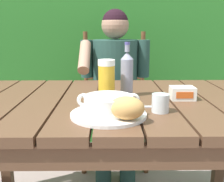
# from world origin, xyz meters

# --- Properties ---
(dining_table) EXTENTS (1.45, 0.90, 0.74)m
(dining_table) POSITION_xyz_m (0.00, 0.00, 0.65)
(dining_table) COLOR brown
(dining_table) RESTS_ON ground_plane
(hedge_backdrop) EXTENTS (3.58, 0.89, 2.37)m
(hedge_backdrop) POSITION_xyz_m (-0.13, 1.55, 1.04)
(hedge_backdrop) COLOR #266823
(hedge_backdrop) RESTS_ON ground_plane
(chair_near_diner) EXTENTS (0.50, 0.40, 1.03)m
(chair_near_diner) POSITION_xyz_m (0.02, 0.89, 0.50)
(chair_near_diner) COLOR brown
(chair_near_diner) RESTS_ON ground_plane
(person_eating) EXTENTS (0.48, 0.47, 1.18)m
(person_eating) POSITION_xyz_m (0.02, 0.69, 0.70)
(person_eating) COLOR #26473E
(person_eating) RESTS_ON ground_plane
(serving_plate) EXTENTS (0.28, 0.28, 0.01)m
(serving_plate) POSITION_xyz_m (-0.03, -0.25, 0.75)
(serving_plate) COLOR white
(serving_plate) RESTS_ON dining_table
(soup_bowl) EXTENTS (0.23, 0.18, 0.07)m
(soup_bowl) POSITION_xyz_m (-0.03, -0.25, 0.78)
(soup_bowl) COLOR white
(soup_bowl) RESTS_ON serving_plate
(bread_roll) EXTENTS (0.14, 0.11, 0.08)m
(bread_roll) POSITION_xyz_m (0.03, -0.32, 0.79)
(bread_roll) COLOR tan
(bread_roll) RESTS_ON serving_plate
(beer_glass) EXTENTS (0.07, 0.07, 0.18)m
(beer_glass) POSITION_xyz_m (-0.04, -0.02, 0.83)
(beer_glass) COLOR gold
(beer_glass) RESTS_ON dining_table
(beer_bottle) EXTENTS (0.06, 0.06, 0.25)m
(beer_bottle) POSITION_xyz_m (0.06, 0.05, 0.85)
(beer_bottle) COLOR gray
(beer_bottle) RESTS_ON dining_table
(water_glass_small) EXTENTS (0.07, 0.07, 0.07)m
(water_glass_small) POSITION_xyz_m (0.17, -0.21, 0.77)
(water_glass_small) COLOR silver
(water_glass_small) RESTS_ON dining_table
(butter_tub) EXTENTS (0.11, 0.08, 0.06)m
(butter_tub) POSITION_xyz_m (0.30, -0.02, 0.77)
(butter_tub) COLOR white
(butter_tub) RESTS_ON dining_table
(table_knife) EXTENTS (0.16, 0.02, 0.01)m
(table_knife) POSITION_xyz_m (0.10, -0.14, 0.74)
(table_knife) COLOR silver
(table_knife) RESTS_ON dining_table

